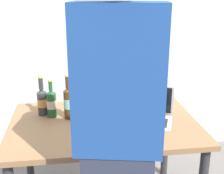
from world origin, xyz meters
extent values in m
cube|color=olive|center=(0.00, 0.00, 0.71)|extent=(1.28, 0.86, 0.04)
cylinder|color=#2D2D30|center=(-0.58, 0.37, 0.35)|extent=(0.06, 0.06, 0.69)
cylinder|color=#2D2D30|center=(0.58, 0.37, 0.35)|extent=(0.06, 0.06, 0.69)
cube|color=#B7BABC|center=(0.29, -0.04, 0.73)|extent=(0.41, 0.35, 0.01)
cube|color=#232326|center=(0.28, -0.06, 0.74)|extent=(0.32, 0.24, 0.00)
cube|color=#B7BABC|center=(0.34, 0.08, 0.85)|extent=(0.34, 0.17, 0.22)
cube|color=black|center=(0.33, 0.08, 0.85)|extent=(0.31, 0.15, 0.20)
cylinder|color=#1E5123|center=(-0.35, 0.14, 0.81)|extent=(0.07, 0.07, 0.17)
cone|color=#1E5123|center=(-0.35, 0.14, 0.91)|extent=(0.07, 0.07, 0.02)
cylinder|color=#1E5123|center=(-0.35, 0.14, 0.96)|extent=(0.03, 0.03, 0.07)
cylinder|color=#BFB74C|center=(-0.35, 0.14, 1.00)|extent=(0.03, 0.03, 0.01)
cylinder|color=beige|center=(-0.35, 0.14, 0.82)|extent=(0.07, 0.07, 0.06)
cylinder|color=#472B14|center=(-0.24, 0.10, 0.83)|extent=(0.06, 0.06, 0.20)
cone|color=#472B14|center=(-0.24, 0.10, 0.94)|extent=(0.06, 0.06, 0.02)
cylinder|color=#472B14|center=(-0.24, 0.10, 0.99)|extent=(0.03, 0.03, 0.08)
cylinder|color=#BFB74C|center=(-0.24, 0.10, 1.04)|extent=(0.03, 0.03, 0.01)
cylinder|color=#76B49C|center=(-0.24, 0.10, 0.84)|extent=(0.06, 0.06, 0.07)
cylinder|color=#333333|center=(-0.42, 0.19, 0.81)|extent=(0.07, 0.07, 0.17)
cone|color=#333333|center=(-0.42, 0.19, 0.91)|extent=(0.07, 0.07, 0.02)
cylinder|color=#333333|center=(-0.42, 0.19, 0.96)|extent=(0.03, 0.03, 0.08)
cylinder|color=#BFB74C|center=(-0.42, 0.19, 1.01)|extent=(0.04, 0.04, 0.01)
cylinder|color=#D48B3E|center=(-0.42, 0.19, 0.82)|extent=(0.07, 0.07, 0.06)
cube|color=#1E4793|center=(0.00, -0.61, 1.20)|extent=(0.44, 0.27, 0.69)
cube|color=silver|center=(0.00, 0.91, 1.30)|extent=(6.00, 0.10, 2.60)
camera|label=1|loc=(-0.21, -1.89, 1.60)|focal=48.32mm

